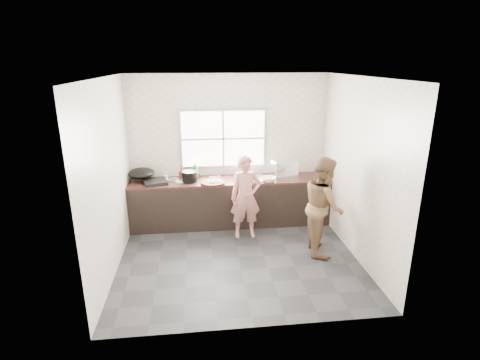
{
  "coord_description": "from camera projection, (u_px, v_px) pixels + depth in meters",
  "views": [
    {
      "loc": [
        -0.57,
        -5.11,
        2.92
      ],
      "look_at": [
        0.1,
        0.65,
        1.05
      ],
      "focal_mm": 28.0,
      "sensor_mm": 36.0,
      "label": 1
    }
  ],
  "objects": [
    {
      "name": "bowl_held",
      "position": [
        256.0,
        180.0,
        6.59
      ],
      "size": [
        0.26,
        0.26,
        0.07
      ],
      "primitive_type": "imported",
      "rotation": [
        0.0,
        0.0,
        0.22
      ],
      "color": "white",
      "rests_on": "countertop"
    },
    {
      "name": "bowl_crabs",
      "position": [
        269.0,
        180.0,
        6.63
      ],
      "size": [
        0.23,
        0.23,
        0.07
      ],
      "primitive_type": "imported",
      "rotation": [
        0.0,
        0.0,
        0.13
      ],
      "color": "white",
      "rests_on": "countertop"
    },
    {
      "name": "person_side",
      "position": [
        323.0,
        205.0,
        5.79
      ],
      "size": [
        0.66,
        0.81,
        1.54
      ],
      "primitive_type": "imported",
      "rotation": [
        0.0,
        0.0,
        1.46
      ],
      "color": "brown",
      "rests_on": "floor"
    },
    {
      "name": "bottle_brown_tall",
      "position": [
        182.0,
        174.0,
        6.71
      ],
      "size": [
        0.1,
        0.1,
        0.21
      ],
      "primitive_type": "imported",
      "rotation": [
        0.0,
        0.0,
        -0.06
      ],
      "color": "#502114",
      "rests_on": "countertop"
    },
    {
      "name": "cleaver",
      "position": [
        215.0,
        177.0,
        6.76
      ],
      "size": [
        0.22,
        0.15,
        0.01
      ],
      "primitive_type": "cube",
      "rotation": [
        0.0,
        0.0,
        0.27
      ],
      "color": "silver",
      "rests_on": "cutting_board"
    },
    {
      "name": "cutting_board",
      "position": [
        213.0,
        183.0,
        6.51
      ],
      "size": [
        0.5,
        0.5,
        0.04
      ],
      "primitive_type": "cylinder",
      "rotation": [
        0.0,
        0.0,
        0.19
      ],
      "color": "black",
      "rests_on": "countertop"
    },
    {
      "name": "wall_front",
      "position": [
        255.0,
        219.0,
        3.86
      ],
      "size": [
        3.6,
        0.01,
        2.7
      ],
      "primitive_type": "cube",
      "color": "beige",
      "rests_on": "ground"
    },
    {
      "name": "bottle_green",
      "position": [
        195.0,
        169.0,
        6.79
      ],
      "size": [
        0.14,
        0.14,
        0.32
      ],
      "primitive_type": "imported",
      "rotation": [
        0.0,
        0.0,
        -0.11
      ],
      "color": "#337927",
      "rests_on": "countertop"
    },
    {
      "name": "wall_back",
      "position": [
        229.0,
        149.0,
        6.89
      ],
      "size": [
        3.6,
        0.01,
        2.7
      ],
      "primitive_type": "cube",
      "color": "beige",
      "rests_on": "ground"
    },
    {
      "name": "wall_left",
      "position": [
        109.0,
        179.0,
        5.18
      ],
      "size": [
        0.01,
        3.2,
        2.7
      ],
      "primitive_type": "cube",
      "color": "silver",
      "rests_on": "ground"
    },
    {
      "name": "ceiling",
      "position": [
        238.0,
        77.0,
        4.96
      ],
      "size": [
        3.6,
        3.2,
        0.01
      ],
      "primitive_type": "cube",
      "color": "silver",
      "rests_on": "wall_back"
    },
    {
      "name": "woman",
      "position": [
        246.0,
        200.0,
        6.31
      ],
      "size": [
        0.5,
        0.34,
        1.34
      ],
      "primitive_type": "imported",
      "rotation": [
        0.0,
        0.0,
        0.04
      ],
      "color": "tan",
      "rests_on": "floor"
    },
    {
      "name": "pot_lid_right",
      "position": [
        173.0,
        179.0,
        6.73
      ],
      "size": [
        0.31,
        0.31,
        0.01
      ],
      "primitive_type": "cylinder",
      "rotation": [
        0.0,
        0.0,
        -0.34
      ],
      "color": "#A4A6AB",
      "rests_on": "countertop"
    },
    {
      "name": "bowl_mince",
      "position": [
        214.0,
        182.0,
        6.51
      ],
      "size": [
        0.24,
        0.24,
        0.06
      ],
      "primitive_type": "imported",
      "rotation": [
        0.0,
        0.0,
        0.04
      ],
      "color": "silver",
      "rests_on": "countertop"
    },
    {
      "name": "burner",
      "position": [
        155.0,
        182.0,
        6.52
      ],
      "size": [
        0.48,
        0.48,
        0.06
      ],
      "primitive_type": "cube",
      "rotation": [
        0.0,
        0.0,
        0.29
      ],
      "color": "black",
      "rests_on": "countertop"
    },
    {
      "name": "faucet",
      "position": [
        248.0,
        168.0,
        6.93
      ],
      "size": [
        0.02,
        0.02,
        0.3
      ],
      "primitive_type": "cylinder",
      "color": "silver",
      "rests_on": "countertop"
    },
    {
      "name": "window_glazing",
      "position": [
        223.0,
        139.0,
        6.78
      ],
      "size": [
        1.5,
        0.01,
        1.0
      ],
      "primitive_type": "cube",
      "color": "white",
      "rests_on": "window_frame"
    },
    {
      "name": "pot_lid_left",
      "position": [
        162.0,
        183.0,
        6.54
      ],
      "size": [
        0.28,
        0.28,
        0.01
      ],
      "primitive_type": "cylinder",
      "rotation": [
        0.0,
        0.0,
        0.37
      ],
      "color": "#A8A9AF",
      "rests_on": "countertop"
    },
    {
      "name": "wok",
      "position": [
        141.0,
        173.0,
        6.61
      ],
      "size": [
        0.56,
        0.56,
        0.17
      ],
      "primitive_type": "ellipsoid",
      "rotation": [
        0.0,
        0.0,
        -0.26
      ],
      "color": "black",
      "rests_on": "burner"
    },
    {
      "name": "bottle_brown_short",
      "position": [
        197.0,
        173.0,
        6.85
      ],
      "size": [
        0.15,
        0.15,
        0.16
      ],
      "primitive_type": "imported",
      "rotation": [
        0.0,
        0.0,
        0.21
      ],
      "color": "#491E12",
      "rests_on": "countertop"
    },
    {
      "name": "dish_rack",
      "position": [
        284.0,
        169.0,
        6.81
      ],
      "size": [
        0.47,
        0.37,
        0.32
      ],
      "primitive_type": "cube",
      "rotation": [
        0.0,
        0.0,
        0.17
      ],
      "color": "white",
      "rests_on": "countertop"
    },
    {
      "name": "wall_right",
      "position": [
        358.0,
        170.0,
        5.57
      ],
      "size": [
        0.01,
        3.2,
        2.7
      ],
      "primitive_type": "cube",
      "color": "silver",
      "rests_on": "ground"
    },
    {
      "name": "black_pot",
      "position": [
        189.0,
        177.0,
        6.59
      ],
      "size": [
        0.34,
        0.34,
        0.19
      ],
      "primitive_type": "cylinder",
      "rotation": [
        0.0,
        0.0,
        -0.34
      ],
      "color": "black",
      "rests_on": "countertop"
    },
    {
      "name": "countertop",
      "position": [
        230.0,
        180.0,
        6.75
      ],
      "size": [
        3.6,
        0.64,
        0.04
      ],
      "primitive_type": "cube",
      "color": "#361B16",
      "rests_on": "cabinet"
    },
    {
      "name": "floor",
      "position": [
        238.0,
        258.0,
        5.79
      ],
      "size": [
        3.6,
        3.2,
        0.01
      ],
      "primitive_type": "cube",
      "color": "#272729",
      "rests_on": "ground"
    },
    {
      "name": "plate_food",
      "position": [
        181.0,
        181.0,
        6.63
      ],
      "size": [
        0.22,
        0.22,
        0.02
      ],
      "primitive_type": "cylinder",
      "rotation": [
        0.0,
        0.0,
        -0.11
      ],
      "color": "silver",
      "rests_on": "countertop"
    },
    {
      "name": "sink",
      "position": [
        250.0,
        178.0,
        6.78
      ],
      "size": [
        0.55,
        0.45,
        0.02
      ],
      "primitive_type": "cube",
      "color": "silver",
      "rests_on": "countertop"
    },
    {
      "name": "window_frame",
      "position": [
        223.0,
        139.0,
        6.81
      ],
      "size": [
        1.6,
        0.05,
        1.1
      ],
      "primitive_type": "cube",
      "color": "#9EA0A5",
      "rests_on": "wall_back"
    },
    {
      "name": "glass_jar",
      "position": [
        166.0,
        178.0,
        6.69
      ],
      "size": [
        0.06,
        0.06,
        0.09
      ],
      "primitive_type": "cylinder",
      "rotation": [
        0.0,
        0.0,
        -0.02
      ],
      "color": "silver",
      "rests_on": "countertop"
    },
    {
      "name": "cabinet",
      "position": [
        231.0,
        203.0,
        6.89
      ],
      "size": [
        3.6,
        0.62,
        0.82
      ],
      "primitive_type": "cube",
      "color": "black",
      "rests_on": "floor"
    }
  ]
}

